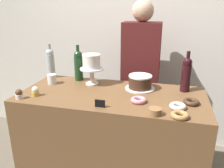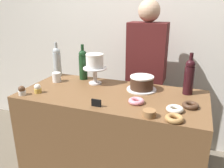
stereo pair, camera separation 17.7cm
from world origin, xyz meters
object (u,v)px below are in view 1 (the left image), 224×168
(donut_maple, at_px, (180,115))
(barista_figure, at_px, (140,80))
(white_layer_cake, at_px, (92,61))
(donut_pink, at_px, (139,100))
(cake_stand_pedestal, at_px, (92,74))
(wine_bottle_dark_red, at_px, (186,74))
(wine_bottle_clear, at_px, (50,62))
(cupcake_chocolate, at_px, (19,94))
(cookie_stack, at_px, (155,112))
(chocolate_round_cake, at_px, (140,82))
(cupcake_vanilla, at_px, (35,91))
(donut_sugar, at_px, (178,106))
(coffee_cup_ceramic, at_px, (52,79))
(donut_chocolate, at_px, (191,102))
(wine_bottle_green, at_px, (78,65))
(price_sign_chalkboard, at_px, (100,104))

(donut_maple, relative_size, barista_figure, 0.07)
(white_layer_cake, bearing_deg, donut_pink, -32.76)
(cake_stand_pedestal, distance_m, wine_bottle_dark_red, 0.78)
(wine_bottle_clear, xyz_separation_m, cupcake_chocolate, (0.03, -0.55, -0.11))
(cupcake_chocolate, distance_m, barista_figure, 1.15)
(cookie_stack, bearing_deg, chocolate_round_cake, 109.07)
(cookie_stack, bearing_deg, donut_maple, -0.65)
(donut_pink, bearing_deg, barista_figure, 96.59)
(chocolate_round_cake, bearing_deg, cake_stand_pedestal, 178.14)
(white_layer_cake, distance_m, cupcake_vanilla, 0.52)
(white_layer_cake, bearing_deg, barista_figure, 46.68)
(donut_sugar, xyz_separation_m, coffee_cup_ceramic, (-1.07, 0.26, 0.03))
(cupcake_chocolate, xyz_separation_m, donut_chocolate, (1.23, 0.21, -0.02))
(white_layer_cake, bearing_deg, donut_chocolate, -15.86)
(coffee_cup_ceramic, bearing_deg, donut_sugar, -13.51)
(cake_stand_pedestal, xyz_separation_m, wine_bottle_green, (-0.16, 0.08, 0.05))
(barista_figure, bearing_deg, wine_bottle_dark_red, -41.89)
(cake_stand_pedestal, xyz_separation_m, cupcake_vanilla, (-0.33, -0.36, -0.06))
(chocolate_round_cake, distance_m, cookie_stack, 0.48)
(chocolate_round_cake, bearing_deg, donut_chocolate, -29.05)
(cupcake_vanilla, bearing_deg, cupcake_chocolate, -136.21)
(cookie_stack, height_order, barista_figure, barista_figure)
(price_sign_chalkboard, distance_m, barista_figure, 0.85)
(donut_sugar, relative_size, coffee_cup_ceramic, 1.32)
(cupcake_vanilla, distance_m, price_sign_chalkboard, 0.54)
(donut_chocolate, xyz_separation_m, cookie_stack, (-0.24, -0.23, 0.01))
(price_sign_chalkboard, bearing_deg, wine_bottle_dark_red, 39.04)
(chocolate_round_cake, bearing_deg, donut_sugar, -46.75)
(wine_bottle_green, relative_size, coffee_cup_ceramic, 3.83)
(wine_bottle_green, xyz_separation_m, price_sign_chalkboard, (0.36, -0.52, -0.12))
(white_layer_cake, relative_size, donut_pink, 1.35)
(cake_stand_pedestal, bearing_deg, price_sign_chalkboard, -64.76)
(cake_stand_pedestal, relative_size, cookie_stack, 2.43)
(price_sign_chalkboard, bearing_deg, cake_stand_pedestal, 115.24)
(cake_stand_pedestal, distance_m, donut_sugar, 0.80)
(coffee_cup_ceramic, bearing_deg, wine_bottle_green, 39.70)
(chocolate_round_cake, distance_m, cupcake_vanilla, 0.83)
(donut_sugar, xyz_separation_m, donut_pink, (-0.27, 0.04, 0.00))
(cupcake_chocolate, relative_size, donut_maple, 0.66)
(donut_pink, xyz_separation_m, coffee_cup_ceramic, (-0.80, 0.22, 0.03))
(barista_figure, bearing_deg, white_layer_cake, -133.32)
(cupcake_chocolate, bearing_deg, barista_figure, 46.70)
(wine_bottle_dark_red, height_order, cupcake_chocolate, wine_bottle_dark_red)
(cake_stand_pedestal, distance_m, cupcake_vanilla, 0.50)
(cake_stand_pedestal, bearing_deg, chocolate_round_cake, -1.86)
(wine_bottle_green, relative_size, donut_chocolate, 2.91)
(cupcake_vanilla, relative_size, cookie_stack, 0.88)
(cake_stand_pedestal, height_order, wine_bottle_clear, wine_bottle_clear)
(wine_bottle_dark_red, height_order, price_sign_chalkboard, wine_bottle_dark_red)
(wine_bottle_green, bearing_deg, cupcake_vanilla, -111.51)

